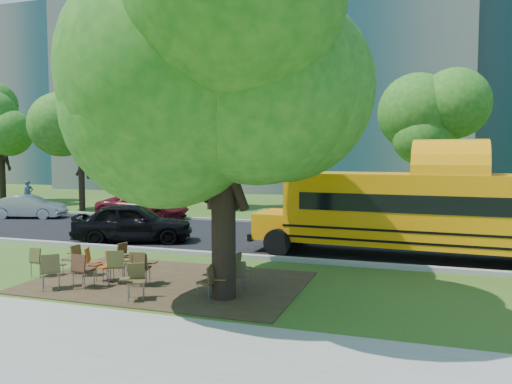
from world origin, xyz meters
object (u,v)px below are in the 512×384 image
(chair_11, at_px, (140,266))
(chair_4, at_px, (140,265))
(main_tree, at_px, (223,77))
(school_bus, at_px, (445,211))
(chair_9, at_px, (84,259))
(chair_0, at_px, (39,259))
(chair_10, at_px, (125,254))
(chair_14, at_px, (117,263))
(chair_2, at_px, (52,268))
(pedestrian_a, at_px, (28,194))
(chair_12, at_px, (240,265))
(chair_13, at_px, (239,273))
(bg_car_silver, at_px, (29,207))
(black_car, at_px, (133,223))
(bg_car_red, at_px, (143,206))
(chair_6, at_px, (210,279))
(chair_8, at_px, (73,256))
(chair_3, at_px, (106,263))
(chair_7, at_px, (214,278))
(chair_5, at_px, (135,278))
(chair_1, at_px, (83,267))

(chair_11, bearing_deg, chair_4, -88.66)
(main_tree, bearing_deg, chair_4, 172.69)
(school_bus, relative_size, chair_9, 14.25)
(main_tree, bearing_deg, chair_0, 176.62)
(chair_9, height_order, chair_10, chair_10)
(school_bus, height_order, chair_14, school_bus)
(school_bus, relative_size, chair_0, 13.79)
(chair_9, bearing_deg, chair_0, 90.87)
(chair_2, xyz_separation_m, pedestrian_a, (-15.16, 15.63, 0.28))
(chair_12, xyz_separation_m, chair_13, (0.28, -0.77, -0.01))
(bg_car_silver, height_order, pedestrian_a, pedestrian_a)
(chair_9, height_order, bg_car_silver, bg_car_silver)
(chair_13, distance_m, black_car, 8.09)
(chair_9, xyz_separation_m, bg_car_red, (-4.91, 11.32, 0.17))
(chair_11, xyz_separation_m, chair_13, (2.58, 0.29, -0.04))
(chair_6, height_order, pedestrian_a, pedestrian_a)
(chair_4, bearing_deg, pedestrian_a, 131.40)
(chair_2, bearing_deg, chair_8, 72.71)
(chair_2, relative_size, chair_12, 1.17)
(black_car, bearing_deg, pedestrian_a, 35.26)
(chair_0, height_order, pedestrian_a, pedestrian_a)
(chair_8, distance_m, chair_10, 1.40)
(school_bus, distance_m, chair_2, 11.46)
(chair_3, xyz_separation_m, pedestrian_a, (-15.92, 14.49, 0.35))
(chair_2, xyz_separation_m, chair_14, (1.20, 1.00, -0.01))
(chair_7, height_order, bg_car_silver, bg_car_silver)
(chair_5, relative_size, pedestrian_a, 0.50)
(chair_8, bearing_deg, chair_11, -100.46)
(chair_2, height_order, chair_9, chair_2)
(chair_0, xyz_separation_m, chair_5, (3.65, -1.07, 0.02))
(chair_13, bearing_deg, black_car, 118.08)
(chair_1, bearing_deg, chair_0, 163.63)
(chair_5, relative_size, chair_7, 1.08)
(chair_1, distance_m, chair_10, 2.01)
(chair_2, xyz_separation_m, chair_9, (-0.18, 1.46, -0.08))
(chair_4, bearing_deg, chair_7, -17.59)
(bg_car_red, bearing_deg, chair_3, -156.00)
(chair_2, distance_m, chair_4, 2.13)
(chair_14, bearing_deg, black_car, 91.51)
(chair_10, height_order, bg_car_red, bg_car_red)
(chair_13, bearing_deg, chair_7, -139.02)
(chair_2, bearing_deg, chair_12, -12.58)
(chair_10, bearing_deg, chair_5, 49.01)
(chair_12, bearing_deg, chair_3, -56.85)
(bg_car_silver, bearing_deg, school_bus, -117.43)
(chair_11, bearing_deg, bg_car_red, 84.09)
(chair_2, distance_m, bg_car_silver, 15.49)
(main_tree, xyz_separation_m, bg_car_red, (-9.38, 12.12, -4.44))
(chair_0, bearing_deg, chair_10, 42.59)
(chair_11, relative_size, pedestrian_a, 0.50)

